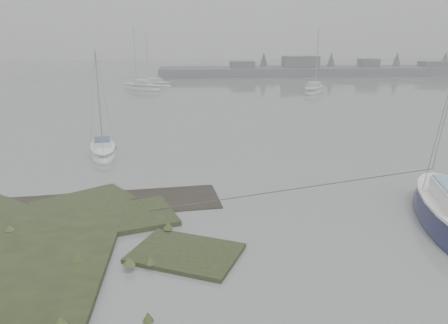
% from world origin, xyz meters
% --- Properties ---
extents(ground, '(160.00, 160.00, 0.00)m').
position_xyz_m(ground, '(0.00, 30.00, 0.00)').
color(ground, slate).
rests_on(ground, ground).
extents(far_shoreline, '(60.00, 8.00, 4.15)m').
position_xyz_m(far_shoreline, '(26.84, 61.90, 0.85)').
color(far_shoreline, '#4C4F51').
rests_on(far_shoreline, ground).
extents(sailboat_white, '(2.49, 4.99, 6.73)m').
position_xyz_m(sailboat_white, '(-4.57, 12.55, 0.21)').
color(sailboat_white, silver).
rests_on(sailboat_white, ground).
extents(sailboat_far_a, '(6.14, 4.98, 8.53)m').
position_xyz_m(sailboat_far_a, '(-5.28, 44.05, 0.26)').
color(sailboat_far_a, silver).
rests_on(sailboat_far_a, ground).
extents(sailboat_far_b, '(4.63, 6.28, 8.56)m').
position_xyz_m(sailboat_far_b, '(16.34, 39.53, 0.27)').
color(sailboat_far_b, '#A7ACB1').
rests_on(sailboat_far_b, ground).
extents(sailboat_far_c, '(5.81, 3.92, 7.83)m').
position_xyz_m(sailboat_far_c, '(-4.04, 47.36, 0.24)').
color(sailboat_far_c, silver).
rests_on(sailboat_far_c, ground).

